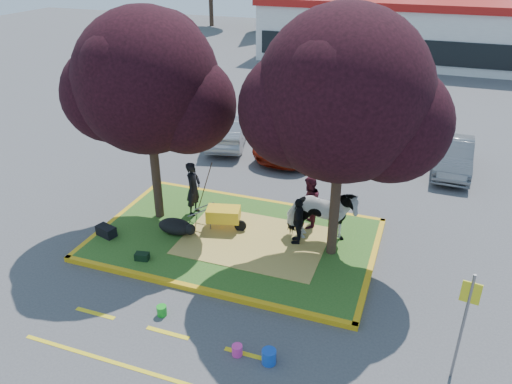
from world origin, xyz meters
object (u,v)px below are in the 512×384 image
(bucket_pink, at_px, (237,350))
(car_silver, at_px, (229,127))
(wheelbarrow, at_px, (224,215))
(sign_post, at_px, (465,316))
(handler, at_px, (193,188))
(cow, at_px, (321,216))
(bucket_blue, at_px, (269,357))
(calf, at_px, (175,226))
(car_black, at_px, (144,106))
(bucket_green, at_px, (162,311))

(bucket_pink, bearing_deg, car_silver, 113.36)
(wheelbarrow, bearing_deg, sign_post, -42.72)
(handler, bearing_deg, car_silver, 12.94)
(cow, xyz_separation_m, bucket_pink, (-0.68, -4.92, -0.90))
(cow, relative_size, bucket_blue, 6.09)
(calf, bearing_deg, car_black, 116.60)
(car_silver, bearing_deg, handler, 88.74)
(calf, relative_size, car_black, 0.24)
(calf, distance_m, bucket_pink, 5.27)
(handler, relative_size, wheelbarrow, 0.98)
(cow, bearing_deg, sign_post, -143.81)
(sign_post, xyz_separation_m, car_black, (-14.74, 12.25, -0.85))
(handler, distance_m, car_black, 10.46)
(bucket_blue, xyz_separation_m, car_black, (-11.03, 13.20, 0.59))
(calf, distance_m, handler, 1.50)
(cow, distance_m, sign_post, 5.50)
(wheelbarrow, bearing_deg, bucket_green, -102.70)
(handler, distance_m, bucket_blue, 6.80)
(wheelbarrow, height_order, bucket_blue, wheelbarrow)
(handler, distance_m, car_silver, 6.79)
(handler, relative_size, sign_post, 0.69)
(cow, xyz_separation_m, car_black, (-10.98, 8.29, -0.26))
(handler, bearing_deg, wheelbarrow, -113.26)
(calf, relative_size, bucket_blue, 3.22)
(car_silver, bearing_deg, car_black, -29.29)
(sign_post, height_order, car_black, sign_post)
(sign_post, distance_m, bucket_green, 6.83)
(cow, bearing_deg, bucket_pink, 164.84)
(calf, height_order, bucket_pink, calf)
(calf, relative_size, wheelbarrow, 0.60)
(calf, bearing_deg, handler, 81.38)
(cow, xyz_separation_m, bucket_green, (-2.89, -4.34, -0.89))
(wheelbarrow, xyz_separation_m, car_black, (-8.00, 8.55, 0.14))
(car_black, bearing_deg, wheelbarrow, -65.82)
(bucket_blue, distance_m, car_black, 17.21)
(wheelbarrow, relative_size, sign_post, 0.70)
(cow, distance_m, car_black, 13.76)
(bucket_blue, bearing_deg, bucket_green, 169.06)
(handler, xyz_separation_m, sign_post, (8.02, -4.25, 0.57))
(sign_post, relative_size, bucket_blue, 7.66)
(bucket_green, relative_size, car_black, 0.06)
(cow, bearing_deg, calf, 96.65)
(handler, relative_size, bucket_blue, 5.26)
(calf, xyz_separation_m, car_black, (-6.74, 9.35, 0.38))
(calf, height_order, sign_post, sign_post)
(calf, distance_m, bucket_green, 3.56)
(sign_post, bearing_deg, car_silver, 138.96)
(bucket_green, relative_size, bucket_pink, 1.03)
(bucket_pink, height_order, car_black, car_black)
(cow, bearing_deg, wheelbarrow, 87.70)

